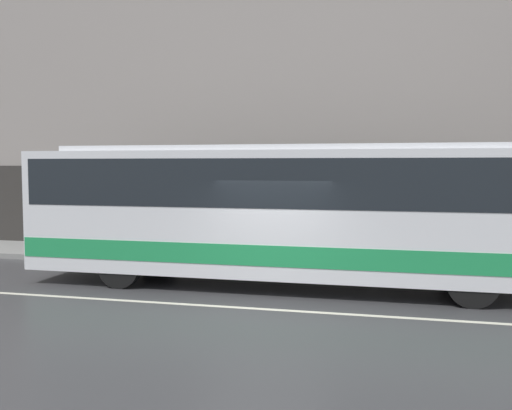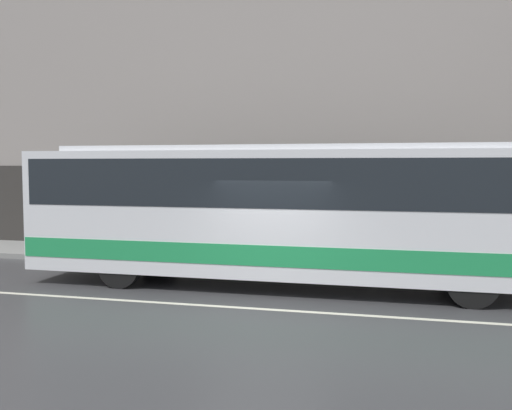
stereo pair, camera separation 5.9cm
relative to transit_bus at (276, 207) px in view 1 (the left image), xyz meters
name	(u,v)px [view 1 (the left image)]	position (x,y,z in m)	size (l,w,h in m)	color
ground_plane	(262,309)	(0.19, -2.20, -1.84)	(60.00, 60.00, 0.00)	#38383A
sidewalk	(304,261)	(0.19, 3.13, -1.77)	(60.00, 2.66, 0.16)	gray
building_facade	(313,80)	(0.19, 4.60, 3.59)	(60.00, 0.35, 11.26)	gray
lane_stripe	(262,309)	(0.19, -2.20, -1.84)	(54.00, 0.14, 0.01)	beige
transit_bus	(276,207)	(0.00, 0.00, 0.00)	(11.66, 2.51, 3.27)	silver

